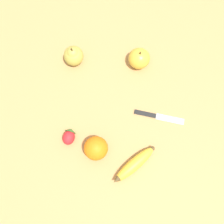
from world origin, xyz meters
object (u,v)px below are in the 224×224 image
at_px(strawberry, 69,136).
at_px(paring_knife, 157,116).
at_px(banana, 134,165).
at_px(pear, 74,55).
at_px(orange, 96,148).
at_px(apple, 139,58).

bearing_deg(strawberry, paring_knife, -60.35).
height_order(banana, pear, pear).
height_order(orange, apple, apple).
distance_m(orange, strawberry, 0.11).
distance_m(banana, pear, 0.45).
bearing_deg(pear, banana, 27.04).
distance_m(strawberry, paring_knife, 0.32).
distance_m(banana, strawberry, 0.24).
bearing_deg(orange, strawberry, -116.34).
relative_size(orange, apple, 0.97).
height_order(pear, apple, pear).
bearing_deg(orange, pear, -167.25).
relative_size(orange, paring_knife, 0.45).
relative_size(banana, orange, 1.95).
height_order(orange, paring_knife, orange).
bearing_deg(paring_knife, orange, -48.81).
distance_m(banana, paring_knife, 0.19).
bearing_deg(banana, apple, -134.01).
bearing_deg(orange, banana, 65.91).
distance_m(apple, paring_knife, 0.22).
bearing_deg(pear, paring_knife, 52.28).
height_order(banana, orange, orange).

